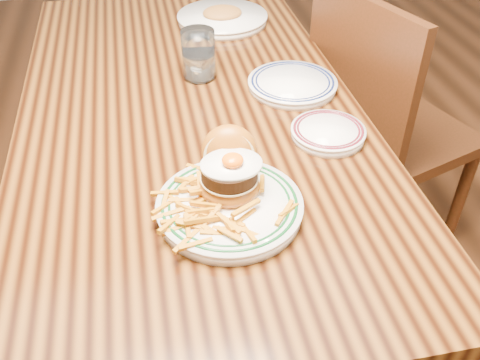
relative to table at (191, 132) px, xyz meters
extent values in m
plane|color=black|center=(0.00, 0.00, -0.66)|extent=(6.00, 6.00, 0.00)
cube|color=black|center=(0.00, 0.00, 0.06)|extent=(0.85, 1.60, 0.05)
cylinder|color=black|center=(-0.36, 0.74, -0.31)|extent=(0.07, 0.07, 0.70)
cylinder|color=black|center=(0.36, 0.74, -0.31)|extent=(0.07, 0.07, 0.70)
cylinder|color=#401B0D|center=(-0.46, -0.29, -0.45)|extent=(0.04, 0.04, 0.43)
cylinder|color=#401B0D|center=(-0.57, 0.07, -0.45)|extent=(0.04, 0.04, 0.43)
cube|color=#401B0D|center=(0.69, 0.17, -0.21)|extent=(0.56, 0.56, 0.04)
cube|color=#401B0D|center=(0.50, 0.10, 0.05)|extent=(0.17, 0.43, 0.47)
cylinder|color=#401B0D|center=(0.81, 0.41, -0.45)|extent=(0.04, 0.04, 0.43)
cylinder|color=#401B0D|center=(0.45, 0.28, -0.45)|extent=(0.04, 0.04, 0.43)
cylinder|color=#401B0D|center=(0.93, 0.05, -0.45)|extent=(0.04, 0.04, 0.43)
cylinder|color=#401B0D|center=(0.57, -0.07, -0.45)|extent=(0.04, 0.04, 0.43)
cylinder|color=white|center=(0.03, -0.43, 0.10)|extent=(0.28, 0.28, 0.02)
cylinder|color=white|center=(0.03, -0.43, 0.11)|extent=(0.28, 0.28, 0.01)
torus|color=#0B4219|center=(0.03, -0.43, 0.11)|extent=(0.26, 0.26, 0.01)
torus|color=#0B4219|center=(0.03, -0.43, 0.11)|extent=(0.24, 0.24, 0.01)
ellipsoid|color=#A06114|center=(0.03, -0.40, 0.13)|extent=(0.12, 0.12, 0.05)
cylinder|color=beige|center=(0.03, -0.40, 0.15)|extent=(0.11, 0.11, 0.00)
cylinder|color=black|center=(0.03, -0.40, 0.16)|extent=(0.11, 0.11, 0.03)
ellipsoid|color=white|center=(0.04, -0.40, 0.18)|extent=(0.12, 0.10, 0.01)
ellipsoid|color=#F35D04|center=(0.04, -0.40, 0.19)|extent=(0.04, 0.04, 0.02)
ellipsoid|color=#A06114|center=(0.05, -0.33, 0.16)|extent=(0.13, 0.11, 0.13)
cylinder|color=beige|center=(0.04, -0.35, 0.16)|extent=(0.11, 0.05, 0.10)
cylinder|color=white|center=(0.30, -0.22, 0.10)|extent=(0.17, 0.17, 0.02)
cylinder|color=white|center=(0.30, -0.22, 0.11)|extent=(0.17, 0.17, 0.01)
torus|color=#53131D|center=(0.30, -0.22, 0.11)|extent=(0.16, 0.16, 0.01)
torus|color=#53131D|center=(0.30, -0.22, 0.11)|extent=(0.15, 0.15, 0.01)
cube|color=silver|center=(0.32, -0.21, 0.11)|extent=(0.08, 0.09, 0.00)
cylinder|color=white|center=(0.28, 0.02, 0.10)|extent=(0.23, 0.23, 0.02)
cylinder|color=white|center=(0.28, 0.02, 0.11)|extent=(0.24, 0.24, 0.01)
torus|color=#0D1845|center=(0.28, 0.02, 0.11)|extent=(0.22, 0.22, 0.01)
torus|color=#0D1845|center=(0.28, 0.02, 0.11)|extent=(0.20, 0.20, 0.00)
cylinder|color=white|center=(0.05, 0.13, 0.15)|extent=(0.09, 0.09, 0.13)
cylinder|color=silver|center=(0.05, 0.13, 0.12)|extent=(0.08, 0.08, 0.06)
cylinder|color=white|center=(0.17, 0.49, 0.10)|extent=(0.29, 0.29, 0.02)
cylinder|color=white|center=(0.17, 0.49, 0.11)|extent=(0.30, 0.30, 0.01)
ellipsoid|color=#AE7231|center=(0.17, 0.49, 0.12)|extent=(0.13, 0.11, 0.04)
camera|label=1|loc=(-0.11, -1.19, 0.79)|focal=40.00mm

